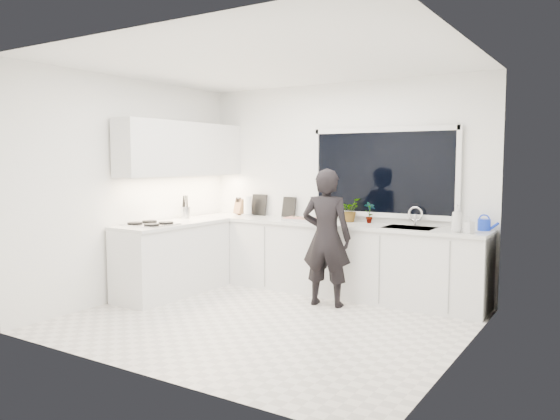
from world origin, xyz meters
The scene contains 25 objects.
floor centered at (0.00, 0.00, -0.01)m, with size 4.00×3.50×0.02m, color beige.
wall_back centered at (0.00, 1.76, 1.35)m, with size 4.00×0.02×2.70m, color white.
wall_left centered at (-2.01, 0.00, 1.35)m, with size 0.02×3.50×2.70m, color white.
wall_right centered at (2.01, 0.00, 1.35)m, with size 0.02×3.50×2.70m, color white.
ceiling centered at (0.00, 0.00, 2.71)m, with size 4.00×3.50×0.02m, color white.
window centered at (0.60, 1.73, 1.55)m, with size 1.80×0.02×1.00m, color black.
base_cabinets_back centered at (0.00, 1.45, 0.44)m, with size 3.92×0.58×0.88m, color white.
base_cabinets_left centered at (-1.67, 0.35, 0.44)m, with size 0.58×1.60×0.88m, color white.
countertop_back centered at (0.00, 1.44, 0.90)m, with size 3.94×0.62×0.04m, color silver.
countertop_left centered at (-1.67, 0.35, 0.90)m, with size 0.62×1.60×0.04m, color silver.
upper_cabinets centered at (-1.79, 0.70, 1.85)m, with size 0.34×2.10×0.70m, color white.
sink centered at (1.05, 1.45, 0.87)m, with size 0.58×0.42×0.14m, color silver.
faucet centered at (1.05, 1.65, 1.03)m, with size 0.03×0.03×0.22m, color silver.
stovetop centered at (-1.69, 0.00, 0.94)m, with size 0.56×0.48×0.03m, color black.
person centered at (0.24, 0.90, 0.81)m, with size 0.59×0.39×1.61m, color black.
pizza_tray centered at (-0.42, 1.42, 0.94)m, with size 0.41×0.30×0.03m, color silver.
pizza centered at (-0.42, 1.42, 0.95)m, with size 0.37×0.27×0.01m, color #B43C18.
watering_can centered at (1.85, 1.61, 0.98)m, with size 0.14×0.14×0.13m, color blue.
paper_towel_roll centered at (-1.35, 1.55, 1.05)m, with size 0.11×0.11×0.26m, color white.
knife_block centered at (-1.52, 1.59, 1.03)m, with size 0.13×0.10×0.22m, color #88603F.
utensil_crock centered at (-1.85, 0.80, 1.00)m, with size 0.13×0.13×0.16m, color #B3B3B7.
picture_frame_large centered at (-0.75, 1.69, 1.06)m, with size 0.22×0.02×0.28m, color black.
picture_frame_small centered at (-1.25, 1.69, 1.07)m, with size 0.25×0.02×0.30m, color black.
herb_plants centered at (0.18, 1.61, 1.06)m, with size 0.82×0.28×0.30m.
soap_bottles centered at (1.66, 1.30, 1.06)m, with size 0.26×0.15×0.30m.
Camera 1 is at (3.15, -4.72, 1.70)m, focal length 35.00 mm.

